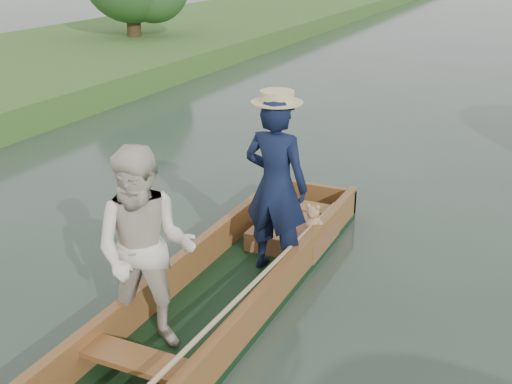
% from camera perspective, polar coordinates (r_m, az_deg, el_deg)
% --- Properties ---
extents(ground, '(120.00, 120.00, 0.00)m').
position_cam_1_polar(ground, '(6.63, -2.23, -9.40)').
color(ground, '#283D30').
rests_on(ground, ground).
extents(punt, '(1.33, 5.07, 2.02)m').
position_cam_1_polar(punt, '(6.15, -3.43, -4.56)').
color(punt, black).
rests_on(punt, ground).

